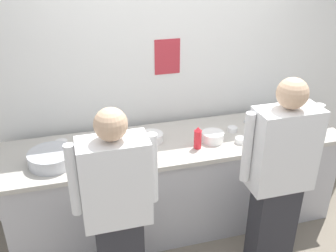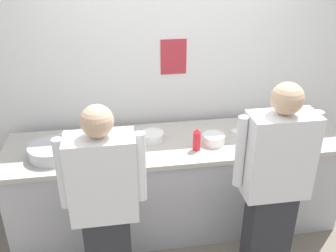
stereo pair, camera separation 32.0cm
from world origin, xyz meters
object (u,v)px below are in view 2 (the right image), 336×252
Objects in this scene: mixing_bowl_steel at (51,151)px; sheet_tray at (281,129)px; plate_stack_rear at (152,136)px; squeeze_bottle_primary at (197,140)px; ramekin_orange_sauce at (64,137)px; ramekin_red_sauce at (242,144)px; deli_cup at (317,136)px; ramekin_yellow_sauce at (120,140)px; plate_stack_front at (214,139)px; chef_near_left at (105,206)px; ramekin_green_sauce at (236,132)px; chef_center at (274,184)px.

sheet_tray is at bearing 4.37° from mixing_bowl_steel.
squeeze_bottle_primary is (0.35, -0.22, 0.06)m from plate_stack_rear.
ramekin_orange_sauce is at bearing 176.09° from sheet_tray.
ramekin_red_sauce is 0.69m from deli_cup.
ramekin_yellow_sauce is at bearing 16.91° from mixing_bowl_steel.
mixing_bowl_steel is at bearing -104.57° from ramekin_orange_sauce.
ramekin_yellow_sauce is at bearing 159.37° from squeeze_bottle_primary.
plate_stack_front is 1.30m from ramekin_orange_sauce.
chef_near_left is 14.82× the size of ramekin_orange_sauce.
deli_cup is at bearing -43.81° from sheet_tray.
plate_stack_front is 2.12× the size of ramekin_green_sauce.
chef_center is 0.54m from ramekin_red_sauce.
plate_stack_front is (0.94, 0.64, 0.10)m from chef_near_left.
plate_stack_rear is at bearing 162.20° from ramekin_red_sauce.
chef_near_left is at bearing -179.55° from chef_center.
squeeze_bottle_primary reaches higher than mixing_bowl_steel.
ramekin_yellow_sauce is (0.56, 0.17, -0.03)m from mixing_bowl_steel.
chef_center is at bearing -116.70° from sheet_tray.
mixing_bowl_steel is 4.03× the size of deli_cup.
mixing_bowl_steel is at bearing 176.81° from squeeze_bottle_primary.
chef_near_left is at bearing -145.72° from plate_stack_front.
chef_near_left is 16.49× the size of ramekin_yellow_sauce.
chef_center is 18.56× the size of deli_cup.
ramekin_yellow_sauce is at bearing 79.70° from chef_near_left.
ramekin_orange_sauce is at bearing 170.71° from deli_cup.
chef_center is 4.61× the size of mixing_bowl_steel.
ramekin_yellow_sauce is at bearing 144.03° from chef_center.
plate_stack_front is at bearing 34.28° from chef_near_left.
squeeze_bottle_primary reaches higher than plate_stack_rear.
mixing_bowl_steel is 3.74× the size of ramekin_yellow_sauce.
sheet_tray is at bearing 11.82° from plate_stack_front.
sheet_tray is 4.69× the size of ramekin_yellow_sauce.
plate_stack_front is at bearing 114.72° from chef_center.
ramekin_orange_sauce is (-0.48, 0.12, 0.00)m from ramekin_yellow_sauce.
chef_near_left is 1.14m from plate_stack_front.
ramekin_green_sauce is 1.52m from ramekin_orange_sauce.
ramekin_red_sauce is (-0.46, -0.24, 0.01)m from sheet_tray.
mixing_bowl_steel is (-1.64, 0.62, 0.07)m from chef_center.
chef_near_left is 1.93m from deli_cup.
chef_near_left is at bearing -143.97° from squeeze_bottle_primary.
sheet_tray is 1.47m from ramekin_yellow_sauce.
chef_center is 8.42× the size of squeeze_bottle_primary.
plate_stack_rear is at bearing 178.66° from ramekin_green_sauce.
ramekin_red_sauce is at bearing -96.12° from ramekin_green_sauce.
ramekin_orange_sauce is at bearing 75.43° from mixing_bowl_steel.
deli_cup is (1.08, -0.00, -0.05)m from squeeze_bottle_primary.
squeeze_bottle_primary is 2.04× the size of ramekin_yellow_sauce.
plate_stack_rear reaches higher than ramekin_green_sauce.
squeeze_bottle_primary is (-0.17, -0.08, 0.05)m from plate_stack_front.
ramekin_red_sauce reaches higher than ramekin_green_sauce.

